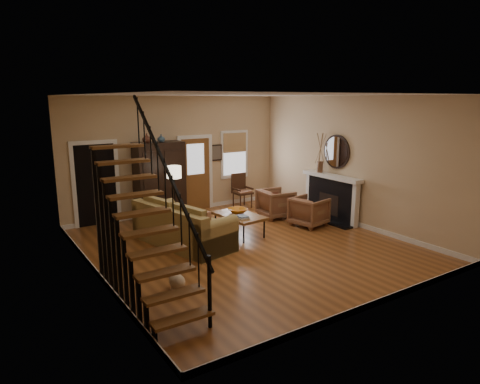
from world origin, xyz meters
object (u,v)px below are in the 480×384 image
armchair_right (276,203)px  armoire (160,181)px  side_chair (242,191)px  floor_lamp (175,197)px  armchair_left (309,211)px  coffee_table (239,224)px  sofa (183,225)px

armchair_right → armoire: bearing=65.1°
side_chair → armchair_right: bearing=-83.2°
floor_lamp → armchair_right: bearing=-12.7°
floor_lamp → side_chair: bearing=17.3°
armchair_right → side_chair: side_chair is taller
armchair_left → side_chair: 2.56m
armoire → side_chair: (2.55, -0.20, -0.54)m
armchair_right → floor_lamp: floor_lamp is taller
coffee_table → armchair_left: size_ratio=1.58×
side_chair → armoire: bearing=175.5°
armchair_left → floor_lamp: size_ratio=0.52×
armchair_left → side_chair: bearing=-2.8°
coffee_table → armchair_right: size_ratio=1.53×
sofa → coffee_table: size_ratio=1.88×
armchair_right → coffee_table: bearing=119.9°
armchair_left → armchair_right: (-0.22, 1.11, 0.01)m
armchair_right → armchair_left: bearing=-162.6°
armoire → armchair_right: 3.24m
coffee_table → floor_lamp: floor_lamp is taller
armchair_right → floor_lamp: 2.84m
armoire → armchair_left: armoire is taller
armoire → armchair_left: 4.07m
armoire → floor_lamp: bearing=-91.4°
floor_lamp → armoire: bearing=88.6°
sofa → floor_lamp: 1.38m
armoire → sofa: armoire is taller
coffee_table → armchair_right: bearing=23.9°
armoire → coffee_table: armoire is taller
sofa → armchair_right: 3.21m
sofa → armchair_left: (3.36, -0.45, -0.08)m
armchair_left → coffee_table: bearing=67.9°
floor_lamp → sofa: bearing=-107.1°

